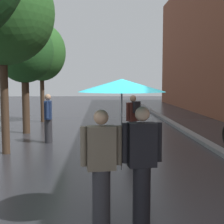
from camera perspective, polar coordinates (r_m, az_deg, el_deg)
kerb_strip at (r=14.73m, az=11.47°, el=-2.44°), size 0.30×36.00×0.12m
street_tree_1 at (r=9.70m, az=-19.02°, el=16.42°), size 2.89×2.89×5.43m
street_tree_2 at (r=13.15m, az=-15.31°, el=10.30°), size 2.26×2.26×4.48m
street_tree_3 at (r=16.66m, az=-12.44°, el=10.28°), size 2.42×2.42×4.93m
couple_under_umbrella at (r=4.53m, az=1.76°, el=-2.33°), size 1.23×1.23×2.10m
pedestrian_walking_midground at (r=10.91m, az=-11.29°, el=-1.07°), size 0.26×0.59×1.65m
pedestrian_walking_far at (r=10.30m, az=3.78°, el=-1.21°), size 0.47×0.46×1.62m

